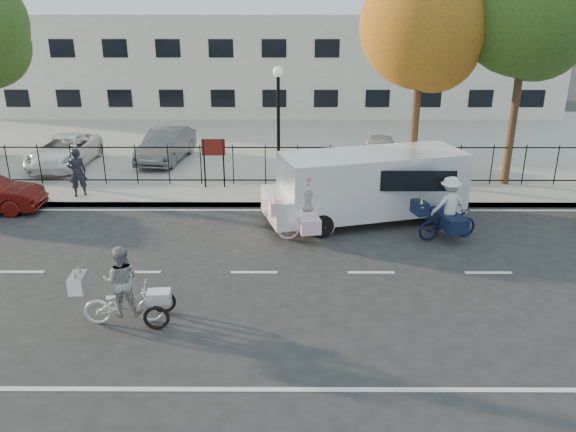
{
  "coord_description": "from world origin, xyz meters",
  "views": [
    {
      "loc": [
        0.91,
        -12.96,
        6.38
      ],
      "look_at": [
        0.86,
        1.2,
        1.1
      ],
      "focal_mm": 35.0,
      "sensor_mm": 36.0,
      "label": 1
    }
  ],
  "objects_px": {
    "unicorn_bike": "(306,215)",
    "lot_car_d": "(380,152)",
    "lot_car_b": "(64,151)",
    "lot_car_c": "(166,145)",
    "zebra_trike": "(123,294)",
    "pedestrian": "(77,172)",
    "bull_bike": "(447,214)",
    "lamppost": "(278,107)",
    "white_van": "(368,184)"
  },
  "relations": [
    {
      "from": "pedestrian",
      "to": "lot_car_d",
      "type": "xyz_separation_m",
      "value": [
        11.12,
        3.92,
        -0.22
      ]
    },
    {
      "from": "bull_bike",
      "to": "pedestrian",
      "type": "distance_m",
      "value": 12.46
    },
    {
      "from": "bull_bike",
      "to": "lot_car_b",
      "type": "relative_size",
      "value": 0.47
    },
    {
      "from": "zebra_trike",
      "to": "pedestrian",
      "type": "relative_size",
      "value": 1.22
    },
    {
      "from": "zebra_trike",
      "to": "bull_bike",
      "type": "distance_m",
      "value": 9.36
    },
    {
      "from": "lamppost",
      "to": "bull_bike",
      "type": "height_order",
      "value": "lamppost"
    },
    {
      "from": "unicorn_bike",
      "to": "lot_car_c",
      "type": "height_order",
      "value": "unicorn_bike"
    },
    {
      "from": "zebra_trike",
      "to": "bull_bike",
      "type": "xyz_separation_m",
      "value": [
        8.09,
        4.71,
        0.07
      ]
    },
    {
      "from": "lamppost",
      "to": "bull_bike",
      "type": "xyz_separation_m",
      "value": [
        4.98,
        -4.52,
        -2.36
      ]
    },
    {
      "from": "zebra_trike",
      "to": "white_van",
      "type": "distance_m",
      "value": 8.65
    },
    {
      "from": "unicorn_bike",
      "to": "bull_bike",
      "type": "distance_m",
      "value": 4.11
    },
    {
      "from": "bull_bike",
      "to": "lot_car_c",
      "type": "distance_m",
      "value": 12.9
    },
    {
      "from": "lamppost",
      "to": "white_van",
      "type": "relative_size",
      "value": 0.66
    },
    {
      "from": "unicorn_bike",
      "to": "lot_car_d",
      "type": "distance_m",
      "value": 8.14
    },
    {
      "from": "bull_bike",
      "to": "lot_car_c",
      "type": "bearing_deg",
      "value": 34.88
    },
    {
      "from": "lot_car_d",
      "to": "pedestrian",
      "type": "bearing_deg",
      "value": -154.47
    },
    {
      "from": "zebra_trike",
      "to": "unicorn_bike",
      "type": "distance_m",
      "value": 6.15
    },
    {
      "from": "bull_bike",
      "to": "lot_car_d",
      "type": "height_order",
      "value": "bull_bike"
    },
    {
      "from": "pedestrian",
      "to": "zebra_trike",
      "type": "bearing_deg",
      "value": 85.88
    },
    {
      "from": "lamppost",
      "to": "lot_car_d",
      "type": "distance_m",
      "value": 5.57
    },
    {
      "from": "lamppost",
      "to": "pedestrian",
      "type": "bearing_deg",
      "value": -171.66
    },
    {
      "from": "unicorn_bike",
      "to": "white_van",
      "type": "distance_m",
      "value": 2.57
    },
    {
      "from": "lamppost",
      "to": "white_van",
      "type": "height_order",
      "value": "lamppost"
    },
    {
      "from": "pedestrian",
      "to": "lot_car_b",
      "type": "distance_m",
      "value": 4.47
    },
    {
      "from": "zebra_trike",
      "to": "unicorn_bike",
      "type": "bearing_deg",
      "value": -45.18
    },
    {
      "from": "bull_bike",
      "to": "lot_car_c",
      "type": "relative_size",
      "value": 0.5
    },
    {
      "from": "zebra_trike",
      "to": "pedestrian",
      "type": "bearing_deg",
      "value": 20.46
    },
    {
      "from": "zebra_trike",
      "to": "lot_car_c",
      "type": "xyz_separation_m",
      "value": [
        -1.78,
        13.01,
        0.15
      ]
    },
    {
      "from": "lot_car_c",
      "to": "lot_car_d",
      "type": "xyz_separation_m",
      "value": [
        9.04,
        -0.88,
        -0.05
      ]
    },
    {
      "from": "unicorn_bike",
      "to": "lot_car_c",
      "type": "relative_size",
      "value": 0.49
    },
    {
      "from": "zebra_trike",
      "to": "lamppost",
      "type": "bearing_deg",
      "value": -23.4
    },
    {
      "from": "zebra_trike",
      "to": "lot_car_c",
      "type": "bearing_deg",
      "value": 3.04
    },
    {
      "from": "pedestrian",
      "to": "white_van",
      "type": "bearing_deg",
      "value": 139.31
    },
    {
      "from": "zebra_trike",
      "to": "pedestrian",
      "type": "height_order",
      "value": "pedestrian"
    },
    {
      "from": "lot_car_b",
      "to": "lot_car_d",
      "type": "distance_m",
      "value": 13.11
    },
    {
      "from": "zebra_trike",
      "to": "lot_car_c",
      "type": "relative_size",
      "value": 0.5
    },
    {
      "from": "lot_car_b",
      "to": "lot_car_c",
      "type": "xyz_separation_m",
      "value": [
        4.07,
        0.81,
        0.06
      ]
    },
    {
      "from": "unicorn_bike",
      "to": "lot_car_c",
      "type": "bearing_deg",
      "value": 24.68
    },
    {
      "from": "white_van",
      "to": "lot_car_b",
      "type": "height_order",
      "value": "white_van"
    },
    {
      "from": "lot_car_b",
      "to": "zebra_trike",
      "type": "bearing_deg",
      "value": -65.42
    },
    {
      "from": "zebra_trike",
      "to": "lot_car_d",
      "type": "bearing_deg",
      "value": -35.65
    },
    {
      "from": "bull_bike",
      "to": "white_van",
      "type": "height_order",
      "value": "white_van"
    },
    {
      "from": "lot_car_b",
      "to": "lot_car_d",
      "type": "xyz_separation_m",
      "value": [
        13.11,
        -0.07,
        0.01
      ]
    },
    {
      "from": "zebra_trike",
      "to": "unicorn_bike",
      "type": "height_order",
      "value": "unicorn_bike"
    },
    {
      "from": "pedestrian",
      "to": "lot_car_b",
      "type": "relative_size",
      "value": 0.38
    },
    {
      "from": "pedestrian",
      "to": "lot_car_c",
      "type": "bearing_deg",
      "value": -142.76
    },
    {
      "from": "bull_bike",
      "to": "white_van",
      "type": "xyz_separation_m",
      "value": [
        -2.11,
        1.52,
        0.46
      ]
    },
    {
      "from": "lamppost",
      "to": "lot_car_c",
      "type": "height_order",
      "value": "lamppost"
    },
    {
      "from": "zebra_trike",
      "to": "lot_car_b",
      "type": "bearing_deg",
      "value": 20.88
    },
    {
      "from": "white_van",
      "to": "lot_car_c",
      "type": "height_order",
      "value": "white_van"
    }
  ]
}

